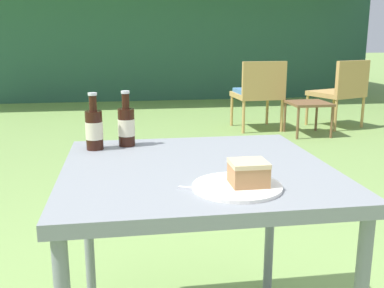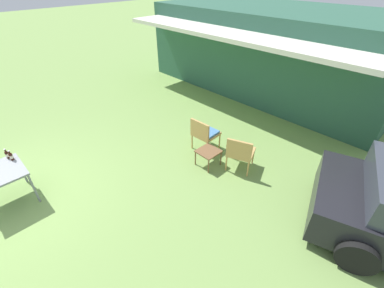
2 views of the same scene
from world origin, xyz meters
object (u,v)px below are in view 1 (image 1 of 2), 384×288
at_px(wicker_chair_plain, 341,89).
at_px(cake_on_plate, 243,180).
at_px(patio_table, 197,185).
at_px(cola_bottle_far, 94,129).
at_px(wicker_chair_cushioned, 259,91).
at_px(cola_bottle_near, 126,126).
at_px(garden_side_table, 308,106).

relative_size(wicker_chair_plain, cake_on_plate, 3.43).
xyz_separation_m(patio_table, cola_bottle_far, (-0.34, 0.28, 0.15)).
xyz_separation_m(wicker_chair_cushioned, cola_bottle_near, (-1.68, -3.71, 0.33)).
xyz_separation_m(cola_bottle_near, cola_bottle_far, (-0.12, -0.04, 0.00)).
distance_m(garden_side_table, patio_table, 4.14).
relative_size(wicker_chair_plain, patio_table, 1.00).
relative_size(wicker_chair_cushioned, patio_table, 1.00).
relative_size(patio_table, cola_bottle_far, 4.07).
bearing_deg(patio_table, wicker_chair_cushioned, 70.18).
height_order(wicker_chair_plain, cake_on_plate, wicker_chair_plain).
xyz_separation_m(wicker_chair_plain, cake_on_plate, (-2.46, -4.25, 0.27)).
distance_m(garden_side_table, cake_on_plate, 4.32).
relative_size(patio_table, cake_on_plate, 3.44).
relative_size(cake_on_plate, cola_bottle_far, 1.18).
bearing_deg(cola_bottle_far, garden_side_table, 55.61).
height_order(wicker_chair_cushioned, wicker_chair_plain, same).
distance_m(wicker_chair_plain, cola_bottle_near, 4.63).
height_order(wicker_chair_cushioned, garden_side_table, wicker_chair_cushioned).
bearing_deg(patio_table, cake_on_plate, -69.23).
bearing_deg(cola_bottle_near, cake_on_plate, -60.64).
bearing_deg(cola_bottle_near, garden_side_table, 56.71).
bearing_deg(wicker_chair_cushioned, wicker_chair_plain, 175.97).
relative_size(wicker_chair_plain, garden_side_table, 1.82).
relative_size(garden_side_table, cola_bottle_far, 2.22).
height_order(garden_side_table, cola_bottle_near, cola_bottle_near).
height_order(wicker_chair_cushioned, cola_bottle_far, cola_bottle_far).
bearing_deg(wicker_chair_cushioned, cola_bottle_near, 62.60).
height_order(wicker_chair_cushioned, cake_on_plate, wicker_chair_cushioned).
height_order(wicker_chair_plain, patio_table, wicker_chair_plain).
height_order(wicker_chair_plain, cola_bottle_near, cola_bottle_near).
distance_m(wicker_chair_cushioned, cola_bottle_far, 4.17).
distance_m(wicker_chair_cushioned, wicker_chair_plain, 1.10).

